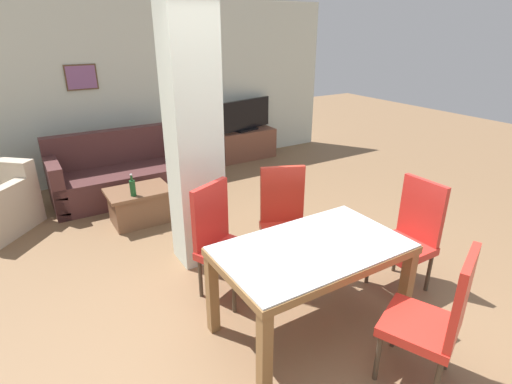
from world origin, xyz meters
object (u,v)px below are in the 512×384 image
Objects in this scene: bottle at (133,187)px; tv_screen at (246,116)px; dining_chair_far_left at (221,238)px; tv_stand at (246,145)px; dining_chair_head_right at (410,233)px; sofa at (127,174)px; coffee_table at (140,205)px; dining_chair_near_right at (436,316)px; dining_chair_far_right at (284,218)px; dining_table at (311,265)px.

tv_screen reaches higher than bottle.
dining_chair_far_left reaches higher than tv_stand.
sofa is (-1.62, 3.59, -0.24)m from dining_chair_head_right.
coffee_table is 0.68× the size of tv_screen.
dining_chair_near_right reaches higher than coffee_table.
dining_chair_far_right is 1.16m from dining_chair_head_right.
sofa is at bearing 0.68° from tv_screen.
sofa is (-0.83, 2.73, -0.24)m from dining_chair_far_right.
dining_table is 0.70× the size of sofa.
dining_table is 3.63m from sofa.
dining_chair_near_right is 1.80m from dining_chair_far_left.
bottle is at bearing 105.55° from dining_table.
bottle is at bearing -102.60° from dining_chair_far_left.
dining_chair_head_right is (0.79, -0.86, 0.00)m from dining_chair_far_right.
dining_chair_far_left is at bearing 92.46° from sofa.
tv_screen is (0.00, 0.00, 0.53)m from tv_stand.
coffee_table is 2.89m from tv_stand.
dining_chair_far_right is 1.00× the size of dining_chair_head_right.
dining_table is 1.33× the size of tv_stand.
dining_chair_far_left is at bearing -82.74° from coffee_table.
tv_screen is (2.21, 3.36, 0.25)m from dining_chair_far_left.
bottle reaches higher than coffee_table.
dining_chair_far_right is (0.36, 0.86, -0.05)m from dining_table.
bottle is at bearing 84.42° from dining_chair_near_right.
tv_screen reaches higher than dining_chair_head_right.
coffee_table is at bearing 102.66° from dining_table.
bottle is at bearing -146.09° from tv_stand.
dining_chair_far_left is at bearing 61.59° from dining_chair_head_right.
sofa is at bearing 77.58° from dining_chair_near_right.
dining_chair_head_right is 1.38× the size of coffee_table.
dining_table is 4.57m from tv_screen.
dining_chair_near_right is at bearing 136.80° from dining_chair_head_right.
dining_chair_far_left is at bearing 26.18° from dining_chair_far_right.
dining_chair_near_right is at bearing -74.70° from coffee_table.
dining_table reaches higher than tv_stand.
tv_screen is at bearing 66.03° from dining_table.
dining_chair_head_right reaches higher than coffee_table.
dining_chair_near_right reaches higher than bottle.
dining_table is 0.93m from dining_chair_far_right.
tv_screen reaches higher than tv_stand.
dining_table is 1.39× the size of dining_chair_far_left.
dining_chair_head_right is at bearing 114.34° from sofa.
dining_chair_near_right is 5.23m from tv_stand.
coffee_table is at bearing 82.18° from dining_chair_near_right.
dining_chair_far_left is at bearing -78.80° from bottle.
coffee_table is at bearing -147.68° from tv_stand.
dining_chair_far_left is 1.00× the size of dining_chair_far_right.
dining_chair_near_right is 1.00× the size of dining_chair_head_right.
tv_screen is at bearing 32.32° from coffee_table.
tv_screen is (0.71, 4.17, 0.25)m from dining_chair_head_right.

